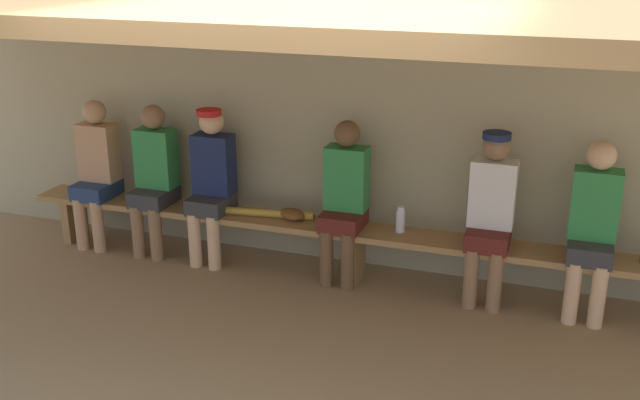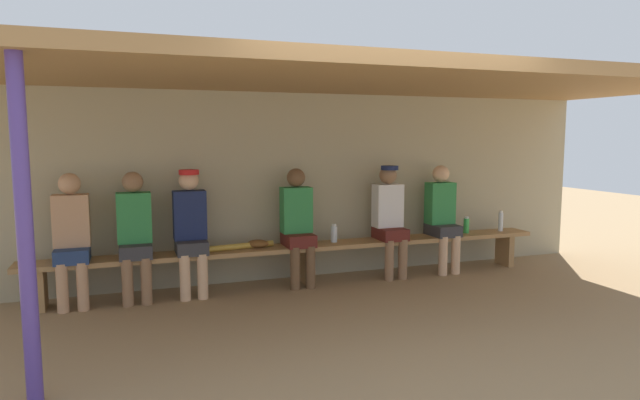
# 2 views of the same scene
# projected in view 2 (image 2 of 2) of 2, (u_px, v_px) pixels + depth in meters

# --- Properties ---
(ground_plane) EXTENTS (24.00, 24.00, 0.00)m
(ground_plane) POSITION_uv_depth(u_px,v_px,m) (362.00, 328.00, 4.84)
(ground_plane) COLOR #937754
(back_wall) EXTENTS (8.00, 0.20, 2.20)m
(back_wall) POSITION_uv_depth(u_px,v_px,m) (295.00, 186.00, 6.58)
(back_wall) COLOR tan
(back_wall) RESTS_ON ground
(dugout_roof) EXTENTS (8.00, 2.80, 0.12)m
(dugout_roof) POSITION_uv_depth(u_px,v_px,m) (334.00, 77.00, 5.23)
(dugout_roof) COLOR #9E7547
(dugout_roof) RESTS_ON back_wall
(support_post) EXTENTS (0.10, 0.10, 2.20)m
(support_post) POSITION_uv_depth(u_px,v_px,m) (25.00, 233.00, 3.35)
(support_post) COLOR #4C388C
(support_post) RESTS_ON ground
(bench) EXTENTS (6.00, 0.36, 0.46)m
(bench) POSITION_uv_depth(u_px,v_px,m) (307.00, 251.00, 6.24)
(bench) COLOR #9E7547
(bench) RESTS_ON ground
(player_in_blue) EXTENTS (0.34, 0.42, 1.34)m
(player_in_blue) POSITION_uv_depth(u_px,v_px,m) (72.00, 234.00, 5.38)
(player_in_blue) COLOR navy
(player_in_blue) RESTS_ON ground
(player_shirtless_tan) EXTENTS (0.34, 0.42, 1.34)m
(player_shirtless_tan) POSITION_uv_depth(u_px,v_px,m) (442.00, 214.00, 6.80)
(player_shirtless_tan) COLOR #333338
(player_shirtless_tan) RESTS_ON ground
(player_middle) EXTENTS (0.34, 0.42, 1.34)m
(player_middle) POSITION_uv_depth(u_px,v_px,m) (135.00, 231.00, 5.58)
(player_middle) COLOR #333338
(player_middle) RESTS_ON ground
(player_rightmost) EXTENTS (0.34, 0.42, 1.34)m
(player_rightmost) POSITION_uv_depth(u_px,v_px,m) (390.00, 215.00, 6.56)
(player_rightmost) COLOR #591E19
(player_rightmost) RESTS_ON ground
(player_near_post) EXTENTS (0.34, 0.42, 1.34)m
(player_near_post) POSITION_uv_depth(u_px,v_px,m) (191.00, 226.00, 5.77)
(player_near_post) COLOR #333338
(player_near_post) RESTS_ON ground
(player_leftmost) EXTENTS (0.34, 0.42, 1.34)m
(player_leftmost) POSITION_uv_depth(u_px,v_px,m) (298.00, 222.00, 6.17)
(player_leftmost) COLOR #591E19
(player_leftmost) RESTS_ON ground
(water_bottle_clear) EXTENTS (0.08, 0.08, 0.21)m
(water_bottle_clear) POSITION_uv_depth(u_px,v_px,m) (334.00, 234.00, 6.38)
(water_bottle_clear) COLOR silver
(water_bottle_clear) RESTS_ON bench
(water_bottle_green) EXTENTS (0.07, 0.07, 0.21)m
(water_bottle_green) POSITION_uv_depth(u_px,v_px,m) (466.00, 225.00, 6.98)
(water_bottle_green) COLOR green
(water_bottle_green) RESTS_ON bench
(water_bottle_orange) EXTENTS (0.06, 0.06, 0.27)m
(water_bottle_orange) POSITION_uv_depth(u_px,v_px,m) (501.00, 221.00, 7.13)
(water_bottle_orange) COLOR silver
(water_bottle_orange) RESTS_ON bench
(baseball_glove_dark_brown) EXTENTS (0.29, 0.25, 0.09)m
(baseball_glove_dark_brown) POSITION_uv_depth(u_px,v_px,m) (258.00, 244.00, 6.06)
(baseball_glove_dark_brown) COLOR brown
(baseball_glove_dark_brown) RESTS_ON bench
(baseball_bat) EXTENTS (0.88, 0.18, 0.07)m
(baseball_bat) POSITION_uv_depth(u_px,v_px,m) (235.00, 247.00, 5.95)
(baseball_bat) COLOR #B28C33
(baseball_bat) RESTS_ON bench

